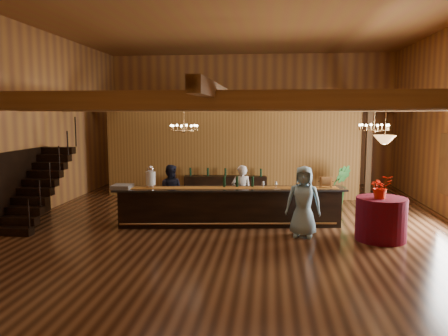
# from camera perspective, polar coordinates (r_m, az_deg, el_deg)

# --- Properties ---
(floor) EXTENTS (14.00, 14.00, 0.00)m
(floor) POSITION_cam_1_polar(r_m,az_deg,el_deg) (12.34, 1.75, -6.94)
(floor) COLOR brown
(floor) RESTS_ON ground
(ceiling) EXTENTS (14.00, 14.00, 0.00)m
(ceiling) POSITION_cam_1_polar(r_m,az_deg,el_deg) (12.23, 1.85, 18.92)
(ceiling) COLOR brown
(ceiling) RESTS_ON wall_back
(wall_back) EXTENTS (12.00, 0.10, 5.50)m
(wall_back) POSITION_cam_1_polar(r_m,az_deg,el_deg) (18.96, 3.36, 6.36)
(wall_back) COLOR #AE7534
(wall_back) RESTS_ON floor
(wall_front) EXTENTS (12.00, 0.10, 5.50)m
(wall_front) POSITION_cam_1_polar(r_m,az_deg,el_deg) (5.02, -4.10, 4.26)
(wall_front) COLOR #AE7534
(wall_front) RESTS_ON floor
(wall_left) EXTENTS (0.10, 14.00, 5.50)m
(wall_left) POSITION_cam_1_polar(r_m,az_deg,el_deg) (13.78, -24.06, 5.48)
(wall_left) COLOR #AE7534
(wall_left) RESTS_ON floor
(beam_grid) EXTENTS (11.90, 13.90, 0.39)m
(beam_grid) POSITION_cam_1_polar(r_m,az_deg,el_deg) (12.48, 1.98, 8.23)
(beam_grid) COLOR olive
(beam_grid) RESTS_ON wall_left
(support_posts) EXTENTS (9.20, 10.20, 3.20)m
(support_posts) POSITION_cam_1_polar(r_m,az_deg,el_deg) (11.56, 1.59, 0.17)
(support_posts) COLOR olive
(support_posts) RESTS_ON floor
(partition_wall) EXTENTS (9.00, 0.18, 3.10)m
(partition_wall) POSITION_cam_1_polar(r_m,az_deg,el_deg) (15.57, 0.89, 1.79)
(partition_wall) COLOR brown
(partition_wall) RESTS_ON floor
(window_right_back) EXTENTS (0.12, 1.05, 1.75)m
(window_right_back) POSITION_cam_1_polar(r_m,az_deg,el_deg) (13.97, 27.24, 0.38)
(window_right_back) COLOR white
(window_right_back) RESTS_ON wall_right
(staircase) EXTENTS (1.00, 2.80, 2.00)m
(staircase) POSITION_cam_1_polar(r_m,az_deg,el_deg) (13.02, -23.19, -2.29)
(staircase) COLOR black
(staircase) RESTS_ON floor
(backroom_boxes) EXTENTS (4.10, 0.60, 1.10)m
(backroom_boxes) POSITION_cam_1_polar(r_m,az_deg,el_deg) (17.65, 2.13, -0.92)
(backroom_boxes) COLOR black
(backroom_boxes) RESTS_ON floor
(tasting_bar) EXTENTS (6.20, 1.50, 1.04)m
(tasting_bar) POSITION_cam_1_polar(r_m,az_deg,el_deg) (11.75, 0.76, -5.05)
(tasting_bar) COLOR black
(tasting_bar) RESTS_ON floor
(beverage_dispenser) EXTENTS (0.26, 0.26, 0.60)m
(beverage_dispenser) POSITION_cam_1_polar(r_m,az_deg,el_deg) (11.79, -9.56, -1.20)
(beverage_dispenser) COLOR silver
(beverage_dispenser) RESTS_ON tasting_bar
(glass_rack_tray) EXTENTS (0.50, 0.50, 0.10)m
(glass_rack_tray) POSITION_cam_1_polar(r_m,az_deg,el_deg) (11.87, -13.16, -2.39)
(glass_rack_tray) COLOR gray
(glass_rack_tray) RESTS_ON tasting_bar
(raffle_drum) EXTENTS (0.34, 0.24, 0.30)m
(raffle_drum) POSITION_cam_1_polar(r_m,az_deg,el_deg) (11.93, 13.15, -1.73)
(raffle_drum) COLOR olive
(raffle_drum) RESTS_ON tasting_bar
(bar_bottle_0) EXTENTS (0.07, 0.07, 0.30)m
(bar_bottle_0) POSITION_cam_1_polar(r_m,az_deg,el_deg) (11.74, 0.05, -1.80)
(bar_bottle_0) COLOR black
(bar_bottle_0) RESTS_ON tasting_bar
(bar_bottle_1) EXTENTS (0.07, 0.07, 0.30)m
(bar_bottle_1) POSITION_cam_1_polar(r_m,az_deg,el_deg) (11.75, 1.71, -1.80)
(bar_bottle_1) COLOR black
(bar_bottle_1) RESTS_ON tasting_bar
(bar_bottle_2) EXTENTS (0.07, 0.07, 0.30)m
(bar_bottle_2) POSITION_cam_1_polar(r_m,az_deg,el_deg) (11.78, 3.75, -1.79)
(bar_bottle_2) COLOR black
(bar_bottle_2) RESTS_ON tasting_bar
(backbar_shelf) EXTENTS (2.92, 0.72, 0.81)m
(backbar_shelf) POSITION_cam_1_polar(r_m,az_deg,el_deg) (15.42, 0.18, -2.55)
(backbar_shelf) COLOR black
(backbar_shelf) RESTS_ON floor
(round_table) EXTENTS (1.18, 1.18, 1.02)m
(round_table) POSITION_cam_1_polar(r_m,az_deg,el_deg) (11.08, 19.82, -6.27)
(round_table) COLOR #600511
(round_table) RESTS_ON floor
(chandelier_left) EXTENTS (0.80, 0.80, 0.76)m
(chandelier_left) POSITION_cam_1_polar(r_m,az_deg,el_deg) (12.94, -5.24, 5.30)
(chandelier_left) COLOR #AE8149
(chandelier_left) RESTS_ON beam_grid
(chandelier_right) EXTENTS (0.80, 0.80, 0.73)m
(chandelier_right) POSITION_cam_1_polar(r_m,az_deg,el_deg) (12.74, 19.01, 5.08)
(chandelier_right) COLOR #AE8149
(chandelier_right) RESTS_ON beam_grid
(pendant_lamp) EXTENTS (0.52, 0.52, 0.90)m
(pendant_lamp) POSITION_cam_1_polar(r_m,az_deg,el_deg) (10.82, 20.25, 3.52)
(pendant_lamp) COLOR #AE8149
(pendant_lamp) RESTS_ON beam_grid
(bartender) EXTENTS (0.63, 0.47, 1.57)m
(bartender) POSITION_cam_1_polar(r_m,az_deg,el_deg) (12.33, 2.29, -3.22)
(bartender) COLOR silver
(bartender) RESTS_ON floor
(staff_second) EXTENTS (0.79, 0.63, 1.55)m
(staff_second) POSITION_cam_1_polar(r_m,az_deg,el_deg) (12.66, -7.05, -3.05)
(staff_second) COLOR black
(staff_second) RESTS_ON floor
(guest) EXTENTS (0.93, 0.68, 1.74)m
(guest) POSITION_cam_1_polar(r_m,az_deg,el_deg) (10.83, 10.33, -4.32)
(guest) COLOR #87B8D0
(guest) RESTS_ON floor
(floor_plant) EXTENTS (0.78, 0.65, 1.33)m
(floor_plant) POSITION_cam_1_polar(r_m,az_deg,el_deg) (14.90, 14.82, -2.13)
(floor_plant) COLOR #255A22
(floor_plant) RESTS_ON floor
(table_flowers) EXTENTS (0.57, 0.52, 0.56)m
(table_flowers) POSITION_cam_1_polar(r_m,az_deg,el_deg) (10.81, 19.79, -2.33)
(table_flowers) COLOR red
(table_flowers) RESTS_ON round_table
(table_vase) EXTENTS (0.16, 0.16, 0.30)m
(table_vase) POSITION_cam_1_polar(r_m,az_deg,el_deg) (10.89, 19.76, -2.95)
(table_vase) COLOR #AE8149
(table_vase) RESTS_ON round_table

